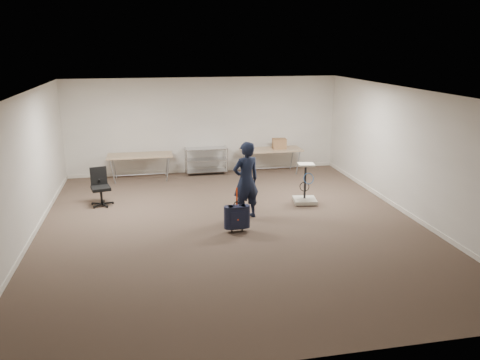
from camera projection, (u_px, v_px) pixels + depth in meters
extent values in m
plane|color=#4A3A2D|center=(232.00, 226.00, 9.93)|extent=(9.00, 9.00, 0.00)
plane|color=beige|center=(204.00, 126.00, 13.78)|extent=(8.00, 0.00, 8.00)
plane|color=beige|center=(301.00, 255.00, 5.30)|extent=(8.00, 0.00, 8.00)
plane|color=beige|center=(22.00, 172.00, 8.80)|extent=(0.00, 9.00, 9.00)
plane|color=beige|center=(410.00, 153.00, 10.29)|extent=(0.00, 9.00, 9.00)
plane|color=white|center=(231.00, 92.00, 9.15)|extent=(8.00, 8.00, 0.00)
cube|color=silver|center=(205.00, 170.00, 14.15)|extent=(8.00, 0.02, 0.10)
cube|color=silver|center=(32.00, 238.00, 9.18)|extent=(0.02, 9.00, 0.10)
cube|color=silver|center=(403.00, 211.00, 10.66)|extent=(0.02, 9.00, 0.10)
cube|color=#8C7456|center=(140.00, 155.00, 13.10)|extent=(1.80, 0.75, 0.03)
cylinder|color=#94989D|center=(141.00, 175.00, 13.26)|extent=(1.50, 0.02, 0.02)
cylinder|color=#94989D|center=(113.00, 172.00, 12.78)|extent=(0.13, 0.04, 0.69)
cylinder|color=#94989D|center=(168.00, 169.00, 13.06)|extent=(0.13, 0.04, 0.69)
cylinder|color=#94989D|center=(114.00, 167.00, 13.35)|extent=(0.13, 0.04, 0.69)
cylinder|color=#94989D|center=(167.00, 164.00, 13.63)|extent=(0.13, 0.04, 0.69)
cube|color=#8C7456|center=(271.00, 150.00, 13.81)|extent=(1.80, 0.75, 0.03)
cylinder|color=#94989D|center=(271.00, 168.00, 13.97)|extent=(1.50, 0.02, 0.02)
cylinder|color=#94989D|center=(248.00, 165.00, 13.49)|extent=(0.13, 0.04, 0.69)
cylinder|color=#94989D|center=(298.00, 163.00, 13.77)|extent=(0.13, 0.04, 0.69)
cylinder|color=#94989D|center=(244.00, 160.00, 14.06)|extent=(0.13, 0.04, 0.69)
cylinder|color=#94989D|center=(292.00, 158.00, 14.33)|extent=(0.13, 0.04, 0.69)
cylinder|color=silver|center=(187.00, 164.00, 13.45)|extent=(0.02, 0.02, 0.80)
cylinder|color=silver|center=(228.00, 162.00, 13.68)|extent=(0.02, 0.02, 0.80)
cylinder|color=silver|center=(185.00, 160.00, 13.88)|extent=(0.02, 0.02, 0.80)
cylinder|color=silver|center=(225.00, 158.00, 14.10)|extent=(0.02, 0.02, 0.80)
cube|color=silver|center=(207.00, 171.00, 13.86)|extent=(1.20, 0.45, 0.02)
cube|color=silver|center=(206.00, 159.00, 13.76)|extent=(1.20, 0.45, 0.02)
cube|color=silver|center=(206.00, 148.00, 13.67)|extent=(1.20, 0.45, 0.01)
imported|color=black|center=(246.00, 180.00, 10.16)|extent=(0.72, 0.58, 1.72)
cube|color=#161D31|center=(237.00, 217.00, 9.52)|extent=(0.34, 0.20, 0.47)
cube|color=black|center=(237.00, 228.00, 9.60)|extent=(0.31, 0.14, 0.03)
cylinder|color=black|center=(232.00, 231.00, 9.58)|extent=(0.02, 0.06, 0.06)
cylinder|color=black|center=(242.00, 230.00, 9.62)|extent=(0.02, 0.06, 0.06)
torus|color=black|center=(237.00, 205.00, 9.44)|extent=(0.15, 0.02, 0.15)
cube|color=#FF410D|center=(237.00, 196.00, 9.41)|extent=(0.03, 0.01, 0.36)
cylinder|color=black|center=(102.00, 204.00, 11.17)|extent=(0.55, 0.55, 0.08)
cylinder|color=black|center=(101.00, 196.00, 11.12)|extent=(0.05, 0.05, 0.36)
cube|color=black|center=(101.00, 188.00, 11.06)|extent=(0.51, 0.51, 0.07)
cube|color=black|center=(99.00, 176.00, 11.17)|extent=(0.39, 0.14, 0.44)
cube|color=#EBE7CA|center=(305.00, 200.00, 11.34)|extent=(0.61, 0.61, 0.09)
cylinder|color=black|center=(299.00, 205.00, 11.11)|extent=(0.06, 0.06, 0.04)
cylinder|color=black|center=(305.00, 181.00, 11.26)|extent=(0.05, 0.05, 0.85)
cube|color=#EBE7CA|center=(306.00, 165.00, 11.09)|extent=(0.42, 0.37, 0.04)
torus|color=blue|center=(309.00, 178.00, 11.11)|extent=(0.29, 0.15, 0.26)
cube|color=brown|center=(279.00, 144.00, 13.85)|extent=(0.42, 0.33, 0.30)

